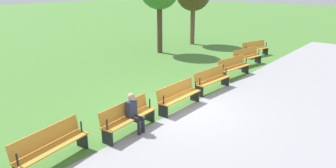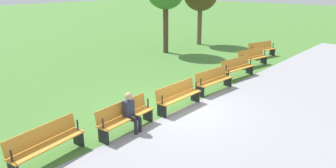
# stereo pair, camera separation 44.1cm
# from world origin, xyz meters

# --- Properties ---
(ground_plane) EXTENTS (120.00, 120.00, 0.00)m
(ground_plane) POSITION_xyz_m (0.00, 0.00, 0.00)
(ground_plane) COLOR #477A33
(path_paving) EXTENTS (33.47, 5.28, 0.01)m
(path_paving) POSITION_xyz_m (0.00, 2.70, 0.00)
(path_paving) COLOR #939399
(path_paving) RESTS_ON ground
(bench_0) EXTENTS (2.04, 0.99, 0.89)m
(bench_0) POSITION_xyz_m (-9.44, -1.36, 0.48)
(bench_0) COLOR orange
(bench_0) RESTS_ON ground
(bench_1) EXTENTS (2.04, 0.87, 0.89)m
(bench_1) POSITION_xyz_m (-7.12, -0.80, 0.48)
(bench_1) COLOR orange
(bench_1) RESTS_ON ground
(bench_2) EXTENTS (2.04, 0.74, 0.89)m
(bench_2) POSITION_xyz_m (-4.77, -0.40, 0.48)
(bench_2) COLOR orange
(bench_2) RESTS_ON ground
(bench_3) EXTENTS (2.02, 0.61, 0.89)m
(bench_3) POSITION_xyz_m (-2.39, -0.15, 0.48)
(bench_3) COLOR orange
(bench_3) RESTS_ON ground
(bench_4) EXTENTS (1.99, 0.47, 0.89)m
(bench_4) POSITION_xyz_m (-0.00, -0.07, 0.48)
(bench_4) COLOR orange
(bench_4) RESTS_ON ground
(bench_5) EXTENTS (2.02, 0.61, 0.89)m
(bench_5) POSITION_xyz_m (2.39, -0.15, 0.48)
(bench_5) COLOR orange
(bench_5) RESTS_ON ground
(bench_6) EXTENTS (2.04, 0.74, 0.89)m
(bench_6) POSITION_xyz_m (4.77, -0.40, 0.48)
(bench_6) COLOR orange
(bench_6) RESTS_ON ground
(person_seated) EXTENTS (0.35, 0.53, 1.20)m
(person_seated) POSITION_xyz_m (2.28, -0.01, 0.64)
(person_seated) COLOR #2D3347
(person_seated) RESTS_ON ground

